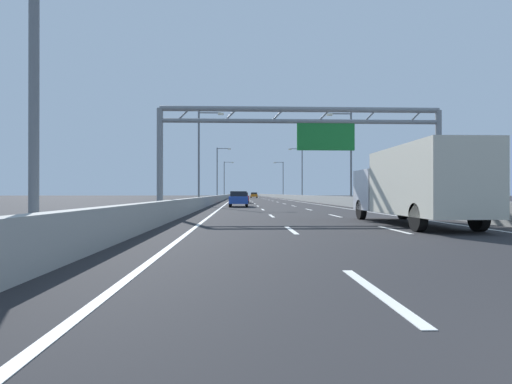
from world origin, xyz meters
The scene contains 53 objects.
ground_plane centered at (0.00, 100.00, 0.00)m, with size 260.00×260.00×0.00m, color #262628.
lane_dash_left_0 centered at (-1.80, 3.50, 0.01)m, with size 0.16×3.00×0.01m, color white.
lane_dash_left_1 centered at (-1.80, 12.50, 0.01)m, with size 0.16×3.00×0.01m, color white.
lane_dash_left_2 centered at (-1.80, 21.50, 0.01)m, with size 0.16×3.00×0.01m, color white.
lane_dash_left_3 centered at (-1.80, 30.50, 0.01)m, with size 0.16×3.00×0.01m, color white.
lane_dash_left_4 centered at (-1.80, 39.50, 0.01)m, with size 0.16×3.00×0.01m, color white.
lane_dash_left_5 centered at (-1.80, 48.50, 0.01)m, with size 0.16×3.00×0.01m, color white.
lane_dash_left_6 centered at (-1.80, 57.50, 0.01)m, with size 0.16×3.00×0.01m, color white.
lane_dash_left_7 centered at (-1.80, 66.50, 0.01)m, with size 0.16×3.00×0.01m, color white.
lane_dash_left_8 centered at (-1.80, 75.50, 0.01)m, with size 0.16×3.00×0.01m, color white.
lane_dash_left_9 centered at (-1.80, 84.50, 0.01)m, with size 0.16×3.00×0.01m, color white.
lane_dash_left_10 centered at (-1.80, 93.50, 0.01)m, with size 0.16×3.00×0.01m, color white.
lane_dash_left_11 centered at (-1.80, 102.50, 0.01)m, with size 0.16×3.00×0.01m, color white.
lane_dash_left_12 centered at (-1.80, 111.50, 0.01)m, with size 0.16×3.00×0.01m, color white.
lane_dash_left_13 centered at (-1.80, 120.50, 0.01)m, with size 0.16×3.00×0.01m, color white.
lane_dash_left_14 centered at (-1.80, 129.50, 0.01)m, with size 0.16×3.00×0.01m, color white.
lane_dash_left_15 centered at (-1.80, 138.50, 0.01)m, with size 0.16×3.00×0.01m, color white.
lane_dash_left_16 centered at (-1.80, 147.50, 0.01)m, with size 0.16×3.00×0.01m, color white.
lane_dash_left_17 centered at (-1.80, 156.50, 0.01)m, with size 0.16×3.00×0.01m, color white.
lane_dash_right_1 centered at (1.80, 12.50, 0.01)m, with size 0.16×3.00×0.01m, color white.
lane_dash_right_2 centered at (1.80, 21.50, 0.01)m, with size 0.16×3.00×0.01m, color white.
lane_dash_right_3 centered at (1.80, 30.50, 0.01)m, with size 0.16×3.00×0.01m, color white.
lane_dash_right_4 centered at (1.80, 39.50, 0.01)m, with size 0.16×3.00×0.01m, color white.
lane_dash_right_5 centered at (1.80, 48.50, 0.01)m, with size 0.16×3.00×0.01m, color white.
lane_dash_right_6 centered at (1.80, 57.50, 0.01)m, with size 0.16×3.00×0.01m, color white.
lane_dash_right_7 centered at (1.80, 66.50, 0.01)m, with size 0.16×3.00×0.01m, color white.
lane_dash_right_8 centered at (1.80, 75.50, 0.01)m, with size 0.16×3.00×0.01m, color white.
lane_dash_right_9 centered at (1.80, 84.50, 0.01)m, with size 0.16×3.00×0.01m, color white.
lane_dash_right_10 centered at (1.80, 93.50, 0.01)m, with size 0.16×3.00×0.01m, color white.
lane_dash_right_11 centered at (1.80, 102.50, 0.01)m, with size 0.16×3.00×0.01m, color white.
lane_dash_right_12 centered at (1.80, 111.50, 0.01)m, with size 0.16×3.00×0.01m, color white.
lane_dash_right_13 centered at (1.80, 120.50, 0.01)m, with size 0.16×3.00×0.01m, color white.
lane_dash_right_14 centered at (1.80, 129.50, 0.01)m, with size 0.16×3.00×0.01m, color white.
lane_dash_right_15 centered at (1.80, 138.50, 0.01)m, with size 0.16×3.00×0.01m, color white.
lane_dash_right_16 centered at (1.80, 147.50, 0.01)m, with size 0.16×3.00×0.01m, color white.
lane_dash_right_17 centered at (1.80, 156.50, 0.01)m, with size 0.16×3.00×0.01m, color white.
edge_line_left centered at (-5.25, 88.00, 0.01)m, with size 0.16×176.00×0.01m, color white.
edge_line_right centered at (5.25, 88.00, 0.01)m, with size 0.16×176.00×0.01m, color white.
barrier_left centered at (-6.90, 110.00, 0.47)m, with size 0.45×220.00×0.95m.
barrier_right centered at (6.90, 110.00, 0.47)m, with size 0.45×220.00×0.95m.
sign_gantry centered at (0.19, 22.42, 4.86)m, with size 16.77×0.36×6.36m.
streetlamp_left_mid centered at (-7.47, 40.01, 5.40)m, with size 2.58×0.28×9.50m.
streetlamp_right_mid centered at (7.47, 40.01, 5.40)m, with size 2.58×0.28×9.50m.
streetlamp_left_far centered at (-7.47, 73.35, 5.40)m, with size 2.58×0.28×9.50m.
streetlamp_right_far centered at (7.47, 73.35, 5.40)m, with size 2.58×0.28×9.50m.
streetlamp_left_distant centered at (-7.47, 106.68, 5.40)m, with size 2.58×0.28×9.50m.
streetlamp_right_distant centered at (7.47, 106.68, 5.40)m, with size 2.58×0.28×9.50m.
yellow_car centered at (-3.70, 125.54, 0.75)m, with size 1.79×4.35×1.46m.
orange_car centered at (0.20, 110.94, 0.77)m, with size 1.81×4.67×1.48m.
green_car centered at (-3.77, 83.37, 0.76)m, with size 1.74×4.35×1.50m.
blue_car centered at (-3.72, 37.73, 0.76)m, with size 1.74×4.55×1.47m.
red_car centered at (-3.38, 52.58, 0.72)m, with size 1.84×4.38×1.37m.
box_truck centered at (3.40, 14.57, 1.66)m, with size 2.35×8.81×3.04m.
Camera 1 is at (-3.57, -1.82, 1.29)m, focal length 29.23 mm.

